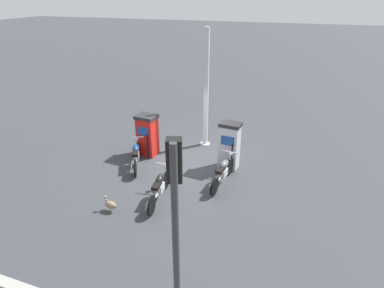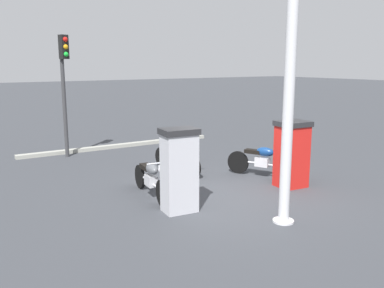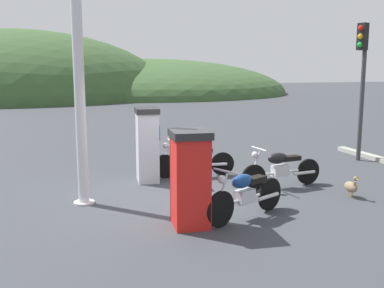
{
  "view_description": "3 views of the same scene",
  "coord_description": "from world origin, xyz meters",
  "views": [
    {
      "loc": [
        9.78,
        3.61,
        5.75
      ],
      "look_at": [
        0.83,
        0.58,
        1.27
      ],
      "focal_mm": 30.32,
      "sensor_mm": 36.0,
      "label": 1
    },
    {
      "loc": [
        -7.16,
        5.73,
        2.97
      ],
      "look_at": [
        0.95,
        0.47,
        1.07
      ],
      "focal_mm": 38.84,
      "sensor_mm": 36.0,
      "label": 2
    },
    {
      "loc": [
        -2.55,
        -8.47,
        2.61
      ],
      "look_at": [
        0.31,
        0.14,
        1.07
      ],
      "focal_mm": 42.37,
      "sensor_mm": 36.0,
      "label": 3
    }
  ],
  "objects": [
    {
      "name": "motorcycle_extra",
      "position": [
        2.32,
        0.06,
        0.46
      ],
      "size": [
        2.02,
        0.56,
        0.93
      ],
      "color": "black",
      "rests_on": "ground"
    },
    {
      "name": "ground_plane",
      "position": [
        0.0,
        0.0,
        0.0
      ],
      "size": [
        120.0,
        120.0,
        0.0
      ],
      "primitive_type": "plane",
      "color": "#383A3F"
    },
    {
      "name": "fuel_pump_far",
      "position": [
        -0.29,
        1.58,
        0.86
      ],
      "size": [
        0.62,
        0.77,
        1.7
      ],
      "color": "silver",
      "rests_on": "ground"
    },
    {
      "name": "motorcycle_far_pump",
      "position": [
        0.83,
        1.65,
        0.44
      ],
      "size": [
        1.98,
        0.6,
        0.92
      ],
      "color": "black",
      "rests_on": "ground"
    },
    {
      "name": "roadside_traffic_light",
      "position": [
        5.85,
        2.0,
        2.59
      ],
      "size": [
        0.4,
        0.29,
        3.79
      ],
      "color": "#38383A",
      "rests_on": "ground"
    },
    {
      "name": "canopy_support_pole",
      "position": [
        -1.87,
        0.24,
        2.22
      ],
      "size": [
        0.4,
        0.4,
        4.59
      ],
      "color": "silver",
      "rests_on": "ground"
    },
    {
      "name": "road_edge_kerb",
      "position": [
        6.37,
        0.0,
        0.06
      ],
      "size": [
        0.35,
        7.0,
        0.12
      ],
      "color": "#9E9E93",
      "rests_on": "ground"
    },
    {
      "name": "wandering_duck",
      "position": [
        3.32,
        -1.04,
        0.23
      ],
      "size": [
        0.24,
        0.48,
        0.48
      ],
      "color": "#847051",
      "rests_on": "ground"
    },
    {
      "name": "fuel_pump_near",
      "position": [
        -0.29,
        -1.58,
        0.81
      ],
      "size": [
        0.73,
        0.8,
        1.6
      ],
      "color": "red",
      "rests_on": "ground"
    },
    {
      "name": "motorcycle_near_pump",
      "position": [
        0.72,
        -1.56,
        0.47
      ],
      "size": [
        1.77,
        0.9,
        0.94
      ],
      "color": "black",
      "rests_on": "ground"
    }
  ]
}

